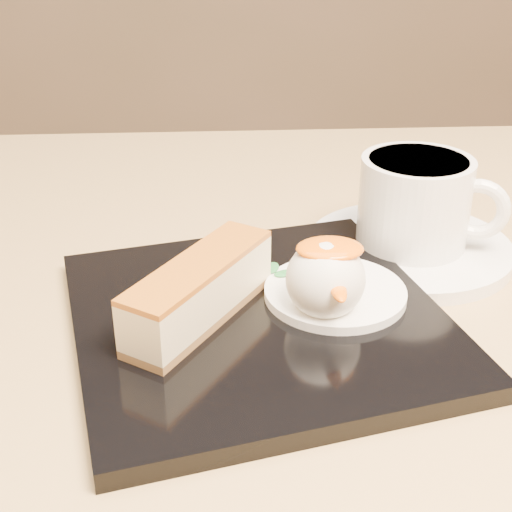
{
  "coord_description": "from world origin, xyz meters",
  "views": [
    {
      "loc": [
        0.03,
        -0.37,
        0.96
      ],
      "look_at": [
        0.05,
        0.02,
        0.76
      ],
      "focal_mm": 50.0,
      "sensor_mm": 36.0,
      "label": 1
    }
  ],
  "objects": [
    {
      "name": "table",
      "position": [
        0.0,
        0.0,
        0.56
      ],
      "size": [
        0.8,
        0.8,
        0.72
      ],
      "color": "black",
      "rests_on": "ground"
    },
    {
      "name": "dessert_plate",
      "position": [
        0.05,
        -0.0,
        0.73
      ],
      "size": [
        0.27,
        0.27,
        0.01
      ],
      "primitive_type": "cube",
      "rotation": [
        0.0,
        0.0,
        0.24
      ],
      "color": "black",
      "rests_on": "table"
    },
    {
      "name": "cheesecake",
      "position": [
        0.02,
        -0.01,
        0.75
      ],
      "size": [
        0.09,
        0.11,
        0.04
      ],
      "rotation": [
        0.0,
        0.0,
        0.98
      ],
      "color": "brown",
      "rests_on": "dessert_plate"
    },
    {
      "name": "cream_smear",
      "position": [
        0.1,
        0.01,
        0.73
      ],
      "size": [
        0.09,
        0.09,
        0.01
      ],
      "primitive_type": "cylinder",
      "color": "white",
      "rests_on": "dessert_plate"
    },
    {
      "name": "ice_cream_scoop",
      "position": [
        0.09,
        -0.01,
        0.76
      ],
      "size": [
        0.05,
        0.05,
        0.05
      ],
      "primitive_type": "sphere",
      "color": "white",
      "rests_on": "cream_smear"
    },
    {
      "name": "mango_sauce",
      "position": [
        0.09,
        -0.0,
        0.78
      ],
      "size": [
        0.04,
        0.03,
        0.01
      ],
      "primitive_type": "ellipsoid",
      "color": "#FF6A08",
      "rests_on": "ice_cream_scoop"
    },
    {
      "name": "mint_sprig",
      "position": [
        0.07,
        0.04,
        0.74
      ],
      "size": [
        0.03,
        0.02,
        0.0
      ],
      "color": "#2C863A",
      "rests_on": "cream_smear"
    },
    {
      "name": "saucer",
      "position": [
        0.17,
        0.09,
        0.72
      ],
      "size": [
        0.15,
        0.15,
        0.01
      ],
      "primitive_type": "cylinder",
      "color": "white",
      "rests_on": "table"
    },
    {
      "name": "coffee_cup",
      "position": [
        0.17,
        0.09,
        0.76
      ],
      "size": [
        0.1,
        0.08,
        0.06
      ],
      "rotation": [
        0.0,
        0.0,
        -0.37
      ],
      "color": "white",
      "rests_on": "saucer"
    }
  ]
}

